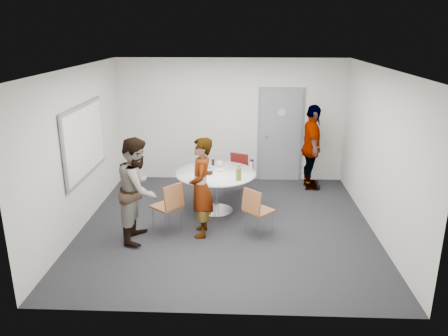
{
  "coord_description": "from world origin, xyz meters",
  "views": [
    {
      "loc": [
        0.24,
        -6.98,
        3.3
      ],
      "look_at": [
        -0.06,
        0.25,
        0.97
      ],
      "focal_mm": 35.0,
      "sensor_mm": 36.0,
      "label": 1
    }
  ],
  "objects_px": {
    "chair_far": "(237,170)",
    "person_main": "(201,188)",
    "table": "(217,178)",
    "chair_near_left": "(170,203)",
    "person_left": "(138,189)",
    "door": "(281,135)",
    "whiteboard": "(85,141)",
    "person_right": "(312,147)",
    "chair_near_right": "(256,207)"
  },
  "relations": [
    {
      "from": "chair_near_left",
      "to": "chair_near_right",
      "type": "bearing_deg",
      "value": -51.97
    },
    {
      "from": "door",
      "to": "chair_near_right",
      "type": "distance_m",
      "value": 2.97
    },
    {
      "from": "door",
      "to": "table",
      "type": "relative_size",
      "value": 1.44
    },
    {
      "from": "person_main",
      "to": "chair_near_left",
      "type": "bearing_deg",
      "value": -100.23
    },
    {
      "from": "table",
      "to": "person_left",
      "type": "distance_m",
      "value": 1.66
    },
    {
      "from": "whiteboard",
      "to": "table",
      "type": "height_order",
      "value": "whiteboard"
    },
    {
      "from": "chair_near_right",
      "to": "person_left",
      "type": "relative_size",
      "value": 0.49
    },
    {
      "from": "door",
      "to": "chair_near_right",
      "type": "bearing_deg",
      "value": -102.14
    },
    {
      "from": "chair_near_left",
      "to": "person_right",
      "type": "relative_size",
      "value": 0.48
    },
    {
      "from": "whiteboard",
      "to": "door",
      "type": "bearing_deg",
      "value": 32.66
    },
    {
      "from": "chair_near_left",
      "to": "person_left",
      "type": "height_order",
      "value": "person_left"
    },
    {
      "from": "whiteboard",
      "to": "chair_far",
      "type": "xyz_separation_m",
      "value": [
        2.62,
        1.34,
        -0.93
      ]
    },
    {
      "from": "chair_near_left",
      "to": "person_right",
      "type": "xyz_separation_m",
      "value": [
        2.66,
        2.26,
        0.37
      ]
    },
    {
      "from": "person_right",
      "to": "chair_near_left",
      "type": "bearing_deg",
      "value": 130.43
    },
    {
      "from": "chair_near_left",
      "to": "door",
      "type": "bearing_deg",
      "value": 4.55
    },
    {
      "from": "whiteboard",
      "to": "table",
      "type": "xyz_separation_m",
      "value": [
        2.25,
        0.4,
        -0.79
      ]
    },
    {
      "from": "chair_far",
      "to": "person_left",
      "type": "bearing_deg",
      "value": 75.9
    },
    {
      "from": "chair_near_right",
      "to": "person_left",
      "type": "distance_m",
      "value": 1.92
    },
    {
      "from": "person_left",
      "to": "chair_near_right",
      "type": "bearing_deg",
      "value": -84.76
    },
    {
      "from": "whiteboard",
      "to": "chair_far",
      "type": "distance_m",
      "value": 3.09
    },
    {
      "from": "table",
      "to": "chair_far",
      "type": "bearing_deg",
      "value": 68.83
    },
    {
      "from": "door",
      "to": "person_left",
      "type": "relative_size",
      "value": 1.25
    },
    {
      "from": "chair_near_left",
      "to": "person_right",
      "type": "bearing_deg",
      "value": -8.89
    },
    {
      "from": "door",
      "to": "chair_near_left",
      "type": "height_order",
      "value": "door"
    },
    {
      "from": "table",
      "to": "person_left",
      "type": "relative_size",
      "value": 0.87
    },
    {
      "from": "person_left",
      "to": "whiteboard",
      "type": "bearing_deg",
      "value": 55.21
    },
    {
      "from": "chair_far",
      "to": "chair_near_right",
      "type": "bearing_deg",
      "value": 122.42
    },
    {
      "from": "table",
      "to": "chair_near_left",
      "type": "xyz_separation_m",
      "value": [
        -0.74,
        -0.9,
        -0.13
      ]
    },
    {
      "from": "person_main",
      "to": "whiteboard",
      "type": "bearing_deg",
      "value": -109.21
    },
    {
      "from": "chair_far",
      "to": "person_main",
      "type": "height_order",
      "value": "person_main"
    },
    {
      "from": "chair_near_right",
      "to": "person_right",
      "type": "distance_m",
      "value": 2.66
    },
    {
      "from": "chair_near_right",
      "to": "table",
      "type": "bearing_deg",
      "value": 169.09
    },
    {
      "from": "table",
      "to": "chair_near_left",
      "type": "height_order",
      "value": "table"
    },
    {
      "from": "chair_far",
      "to": "person_right",
      "type": "bearing_deg",
      "value": -142.51
    },
    {
      "from": "person_left",
      "to": "person_main",
      "type": "bearing_deg",
      "value": -79.84
    },
    {
      "from": "whiteboard",
      "to": "chair_near_left",
      "type": "height_order",
      "value": "whiteboard"
    },
    {
      "from": "person_main",
      "to": "chair_far",
      "type": "bearing_deg",
      "value": 159.7
    },
    {
      "from": "table",
      "to": "door",
      "type": "bearing_deg",
      "value": 55.27
    },
    {
      "from": "table",
      "to": "person_right",
      "type": "distance_m",
      "value": 2.36
    },
    {
      "from": "table",
      "to": "person_right",
      "type": "height_order",
      "value": "person_right"
    },
    {
      "from": "person_left",
      "to": "door",
      "type": "bearing_deg",
      "value": -39.4
    },
    {
      "from": "door",
      "to": "person_right",
      "type": "height_order",
      "value": "door"
    },
    {
      "from": "chair_near_left",
      "to": "person_left",
      "type": "relative_size",
      "value": 0.51
    },
    {
      "from": "whiteboard",
      "to": "chair_far",
      "type": "height_order",
      "value": "whiteboard"
    },
    {
      "from": "door",
      "to": "whiteboard",
      "type": "height_order",
      "value": "door"
    },
    {
      "from": "chair_near_left",
      "to": "chair_far",
      "type": "xyz_separation_m",
      "value": [
        1.1,
        1.85,
        -0.01
      ]
    },
    {
      "from": "whiteboard",
      "to": "person_left",
      "type": "xyz_separation_m",
      "value": [
        1.06,
        -0.74,
        -0.6
      ]
    },
    {
      "from": "chair_far",
      "to": "person_main",
      "type": "distance_m",
      "value": 2.01
    },
    {
      "from": "chair_near_right",
      "to": "chair_far",
      "type": "distance_m",
      "value": 1.94
    },
    {
      "from": "whiteboard",
      "to": "person_main",
      "type": "height_order",
      "value": "whiteboard"
    }
  ]
}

